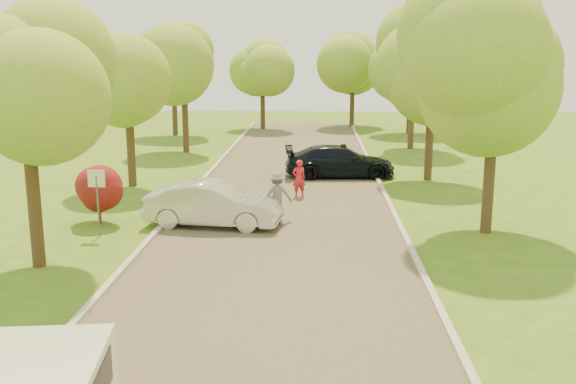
% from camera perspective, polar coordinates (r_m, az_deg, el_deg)
% --- Properties ---
extents(ground, '(100.00, 100.00, 0.00)m').
position_cam_1_polar(ground, '(16.78, -1.67, -7.99)').
color(ground, '#3A6518').
rests_on(ground, ground).
extents(road, '(8.00, 60.00, 0.01)m').
position_cam_1_polar(road, '(24.42, -0.30, -1.48)').
color(road, '#4C4438').
rests_on(road, ground).
extents(curb_left, '(0.18, 60.00, 0.12)m').
position_cam_1_polar(curb_left, '(24.94, -9.63, -1.24)').
color(curb_left, '#B2AD9E').
rests_on(curb_left, ground).
extents(curb_right, '(0.18, 60.00, 0.12)m').
position_cam_1_polar(curb_right, '(24.55, 9.19, -1.44)').
color(curb_right, '#B2AD9E').
rests_on(curb_right, ground).
extents(street_sign, '(0.55, 0.06, 2.17)m').
position_cam_1_polar(street_sign, '(21.32, -16.62, 0.27)').
color(street_sign, '#59595E').
rests_on(street_sign, ground).
extents(red_shrub, '(1.70, 1.70, 1.95)m').
position_cam_1_polar(red_shrub, '(22.97, -16.52, -0.08)').
color(red_shrub, '#382619').
rests_on(red_shrub, ground).
extents(tree_l_mida, '(4.71, 4.60, 7.39)m').
position_cam_1_polar(tree_l_mida, '(18.31, -21.88, 9.41)').
color(tree_l_mida, '#382619').
rests_on(tree_l_mida, ground).
extents(tree_l_midb, '(4.30, 4.20, 6.62)m').
position_cam_1_polar(tree_l_midb, '(28.85, -13.73, 9.49)').
color(tree_l_midb, '#382619').
rests_on(tree_l_midb, ground).
extents(tree_l_far, '(4.92, 4.80, 7.79)m').
position_cam_1_polar(tree_l_far, '(38.45, -8.98, 11.61)').
color(tree_l_far, '#382619').
rests_on(tree_l_far, ground).
extents(tree_r_mida, '(5.13, 5.00, 7.95)m').
position_cam_1_polar(tree_r_mida, '(21.50, 18.66, 10.92)').
color(tree_r_mida, '#382619').
rests_on(tree_r_mida, ground).
extents(tree_r_midb, '(4.51, 4.40, 7.01)m').
position_cam_1_polar(tree_r_midb, '(30.20, 13.09, 10.19)').
color(tree_r_midb, '#382619').
rests_on(tree_r_midb, ground).
extents(tree_r_far, '(5.33, 5.20, 8.34)m').
position_cam_1_polar(tree_r_far, '(40.15, 11.48, 12.06)').
color(tree_r_far, '#382619').
rests_on(tree_r_far, ground).
extents(tree_bg_a, '(5.12, 5.00, 7.72)m').
position_cam_1_polar(tree_bg_a, '(46.77, -9.94, 11.48)').
color(tree_bg_a, '#382619').
rests_on(tree_bg_a, ground).
extents(tree_bg_b, '(5.12, 5.00, 7.95)m').
position_cam_1_polar(tree_bg_b, '(48.21, 11.19, 11.71)').
color(tree_bg_b, '#382619').
rests_on(tree_bg_b, ground).
extents(tree_bg_c, '(4.92, 4.80, 7.33)m').
position_cam_1_polar(tree_bg_c, '(49.86, -2.05, 11.35)').
color(tree_bg_c, '#382619').
rests_on(tree_bg_c, ground).
extents(tree_bg_d, '(5.12, 5.00, 7.72)m').
position_cam_1_polar(tree_bg_d, '(51.79, 6.05, 11.65)').
color(tree_bg_d, '#382619').
rests_on(tree_bg_d, ground).
extents(silver_sedan, '(4.77, 2.15, 1.52)m').
position_cam_1_polar(silver_sedan, '(21.97, -6.64, -1.10)').
color(silver_sedan, silver).
rests_on(silver_sedan, ground).
extents(dark_sedan, '(5.33, 2.46, 1.51)m').
position_cam_1_polar(dark_sedan, '(30.66, 4.61, 2.73)').
color(dark_sedan, black).
rests_on(dark_sedan, ground).
extents(longboard, '(0.38, 0.88, 0.10)m').
position_cam_1_polar(longboard, '(22.64, -0.97, -2.36)').
color(longboard, black).
rests_on(longboard, ground).
extents(skateboarder, '(1.16, 0.80, 1.66)m').
position_cam_1_polar(skateboarder, '(22.44, -0.98, -0.27)').
color(skateboarder, slate).
rests_on(skateboarder, longboard).
extents(person_striped, '(0.67, 0.56, 1.56)m').
position_cam_1_polar(person_striped, '(26.23, 0.97, 1.21)').
color(person_striped, red).
rests_on(person_striped, ground).
extents(person_olive, '(0.98, 0.95, 1.59)m').
position_cam_1_polar(person_olive, '(30.72, 4.86, 2.83)').
color(person_olive, '#292E1C').
rests_on(person_olive, ground).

